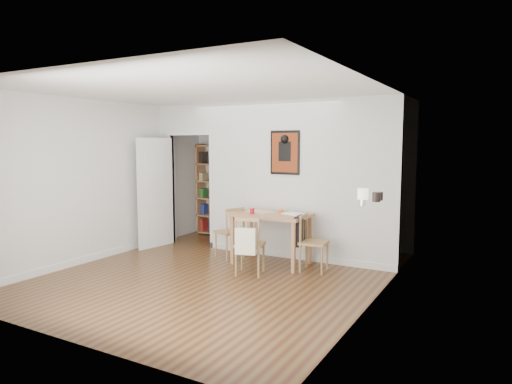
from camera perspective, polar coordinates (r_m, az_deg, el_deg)
The scene contains 15 objects.
ground at distance 6.78m, azimuth -4.51°, elevation -10.21°, with size 5.20×5.20×0.00m, color brown.
room_shell at distance 7.64m, azimuth 1.61°, elevation 1.57°, with size 5.20×5.20×5.20m.
dining_table at distance 7.18m, azimuth 1.93°, elevation -3.48°, with size 1.18×0.75×0.80m.
chair_left at distance 7.59m, azimuth -3.32°, elevation -5.07°, with size 0.57×0.57×0.86m.
chair_right at distance 6.87m, azimuth 7.10°, elevation -6.23°, with size 0.52×0.47×0.85m.
chair_front at distance 6.65m, azimuth -0.80°, elevation -6.60°, with size 0.53×0.57×0.86m.
bookshelf at distance 9.49m, azimuth -5.08°, elevation 0.22°, with size 0.79×0.32×1.89m.
fireplace at distance 5.98m, azimuth 14.45°, elevation -6.50°, with size 0.45×1.25×1.16m.
red_glass at distance 7.14m, azimuth -0.48°, elevation -2.39°, with size 0.07×0.07×0.09m, color maroon.
orange_fruit at distance 7.19m, azimuth 3.17°, elevation -2.40°, with size 0.07×0.07×0.07m, color #E7490C.
placemat at distance 7.37m, azimuth 0.61°, elevation -2.45°, with size 0.43×0.32×0.00m, color #F2E7C7.
notebook at distance 7.12m, azimuth 4.75°, elevation -2.72°, with size 0.33×0.24×0.02m, color white.
mantel_lamp at distance 5.61m, azimuth 13.22°, elevation -0.36°, with size 0.13×0.13×0.21m.
ceramic_jar_a at distance 6.01m, azimuth 14.81°, elevation -0.61°, with size 0.10×0.10×0.12m, color black.
ceramic_jar_b at distance 6.18m, azimuth 15.19°, elevation -0.50°, with size 0.09×0.09×0.11m, color black.
Camera 1 is at (3.61, -5.41, 1.91)m, focal length 32.00 mm.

